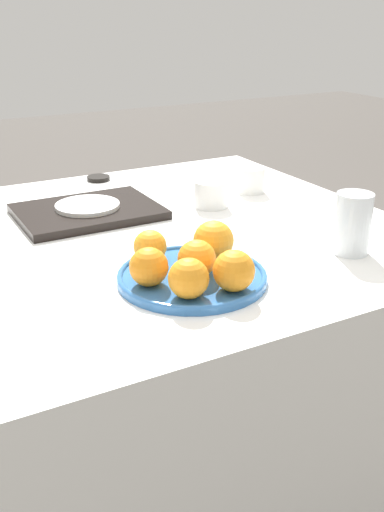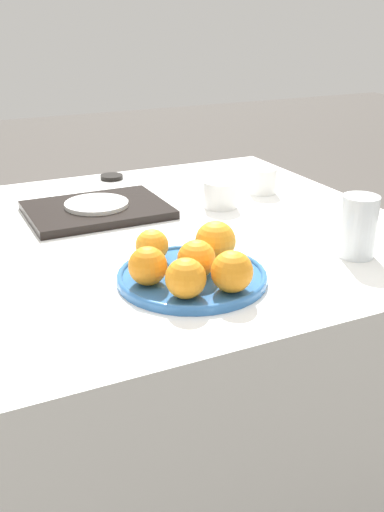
{
  "view_description": "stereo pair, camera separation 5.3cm",
  "coord_description": "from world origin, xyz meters",
  "px_view_note": "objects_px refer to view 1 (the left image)",
  "views": [
    {
      "loc": [
        -0.53,
        -1.16,
        1.22
      ],
      "look_at": [
        -0.05,
        -0.28,
        0.8
      ],
      "focal_mm": 42.0,
      "sensor_mm": 36.0,
      "label": 1
    },
    {
      "loc": [
        -0.49,
        -1.19,
        1.22
      ],
      "look_at": [
        -0.05,
        -0.28,
        0.8
      ],
      "focal_mm": 42.0,
      "sensor_mm": 36.0,
      "label": 2
    }
  ],
  "objects_px": {
    "orange_2": "(234,271)",
    "side_plate": "(87,206)",
    "water_glass": "(353,224)",
    "soy_dish": "(98,178)",
    "orange_4": "(150,246)",
    "serving_tray": "(88,212)",
    "orange_1": "(197,259)",
    "orange_0": "(213,241)",
    "cup_0": "(211,194)",
    "orange_5": "(189,278)",
    "cup_1": "(251,180)",
    "fruit_platter": "(192,276)",
    "orange_3": "(149,267)"
  },
  "relations": [
    {
      "from": "orange_4",
      "to": "serving_tray",
      "type": "distance_m",
      "value": 0.36
    },
    {
      "from": "orange_2",
      "to": "orange_5",
      "type": "relative_size",
      "value": 1.05
    },
    {
      "from": "orange_1",
      "to": "orange_4",
      "type": "relative_size",
      "value": 1.1
    },
    {
      "from": "water_glass",
      "to": "orange_5",
      "type": "bearing_deg",
      "value": -173.92
    },
    {
      "from": "cup_1",
      "to": "soy_dish",
      "type": "bearing_deg",
      "value": 136.12
    },
    {
      "from": "cup_0",
      "to": "cup_1",
      "type": "distance_m",
      "value": 0.17
    },
    {
      "from": "orange_5",
      "to": "orange_2",
      "type": "bearing_deg",
      "value": -8.88
    },
    {
      "from": "water_glass",
      "to": "serving_tray",
      "type": "distance_m",
      "value": 0.63
    },
    {
      "from": "fruit_platter",
      "to": "soy_dish",
      "type": "bearing_deg",
      "value": 82.96
    },
    {
      "from": "orange_4",
      "to": "serving_tray",
      "type": "height_order",
      "value": "orange_4"
    },
    {
      "from": "water_glass",
      "to": "soy_dish",
      "type": "distance_m",
      "value": 0.82
    },
    {
      "from": "serving_tray",
      "to": "cup_1",
      "type": "relative_size",
      "value": 4.39
    },
    {
      "from": "orange_5",
      "to": "orange_4",
      "type": "bearing_deg",
      "value": 87.39
    },
    {
      "from": "fruit_platter",
      "to": "soy_dish",
      "type": "height_order",
      "value": "fruit_platter"
    },
    {
      "from": "orange_2",
      "to": "cup_0",
      "type": "distance_m",
      "value": 0.51
    },
    {
      "from": "fruit_platter",
      "to": "orange_3",
      "type": "height_order",
      "value": "orange_3"
    },
    {
      "from": "orange_4",
      "to": "orange_5",
      "type": "distance_m",
      "value": 0.17
    },
    {
      "from": "orange_5",
      "to": "soy_dish",
      "type": "height_order",
      "value": "orange_5"
    },
    {
      "from": "orange_1",
      "to": "water_glass",
      "type": "bearing_deg",
      "value": -3.95
    },
    {
      "from": "orange_3",
      "to": "side_plate",
      "type": "distance_m",
      "value": 0.45
    },
    {
      "from": "serving_tray",
      "to": "cup_0",
      "type": "relative_size",
      "value": 3.88
    },
    {
      "from": "orange_2",
      "to": "side_plate",
      "type": "bearing_deg",
      "value": 97.98
    },
    {
      "from": "water_glass",
      "to": "orange_0",
      "type": "bearing_deg",
      "value": 164.43
    },
    {
      "from": "orange_1",
      "to": "cup_0",
      "type": "xyz_separation_m",
      "value": [
        0.25,
        0.38,
        -0.01
      ]
    },
    {
      "from": "orange_3",
      "to": "orange_4",
      "type": "bearing_deg",
      "value": 63.84
    },
    {
      "from": "side_plate",
      "to": "cup_0",
      "type": "bearing_deg",
      "value": -15.58
    },
    {
      "from": "cup_1",
      "to": "orange_2",
      "type": "bearing_deg",
      "value": -126.51
    },
    {
      "from": "water_glass",
      "to": "orange_2",
      "type": "bearing_deg",
      "value": -170.14
    },
    {
      "from": "side_plate",
      "to": "water_glass",
      "type": "bearing_deg",
      "value": -50.78
    },
    {
      "from": "orange_0",
      "to": "cup_0",
      "type": "relative_size",
      "value": 0.93
    },
    {
      "from": "orange_1",
      "to": "orange_2",
      "type": "relative_size",
      "value": 0.96
    },
    {
      "from": "water_glass",
      "to": "cup_1",
      "type": "relative_size",
      "value": 1.68
    },
    {
      "from": "side_plate",
      "to": "cup_1",
      "type": "height_order",
      "value": "cup_1"
    },
    {
      "from": "serving_tray",
      "to": "side_plate",
      "type": "height_order",
      "value": "side_plate"
    },
    {
      "from": "orange_0",
      "to": "cup_1",
      "type": "relative_size",
      "value": 1.05
    },
    {
      "from": "orange_5",
      "to": "cup_1",
      "type": "bearing_deg",
      "value": 47.33
    },
    {
      "from": "orange_1",
      "to": "orange_3",
      "type": "relative_size",
      "value": 1.01
    },
    {
      "from": "cup_0",
      "to": "cup_1",
      "type": "xyz_separation_m",
      "value": [
        0.16,
        0.06,
        0.0
      ]
    },
    {
      "from": "orange_4",
      "to": "soy_dish",
      "type": "bearing_deg",
      "value": 78.39
    },
    {
      "from": "orange_3",
      "to": "side_plate",
      "type": "height_order",
      "value": "orange_3"
    },
    {
      "from": "orange_3",
      "to": "side_plate",
      "type": "relative_size",
      "value": 0.45
    },
    {
      "from": "orange_1",
      "to": "side_plate",
      "type": "distance_m",
      "value": 0.46
    },
    {
      "from": "orange_2",
      "to": "side_plate",
      "type": "relative_size",
      "value": 0.48
    },
    {
      "from": "orange_3",
      "to": "cup_0",
      "type": "bearing_deg",
      "value": 47.09
    },
    {
      "from": "fruit_platter",
      "to": "orange_1",
      "type": "relative_size",
      "value": 3.94
    },
    {
      "from": "orange_2",
      "to": "serving_tray",
      "type": "xyz_separation_m",
      "value": [
        -0.08,
        0.54,
        -0.04
      ]
    },
    {
      "from": "orange_2",
      "to": "water_glass",
      "type": "bearing_deg",
      "value": 9.86
    },
    {
      "from": "serving_tray",
      "to": "side_plate",
      "type": "xyz_separation_m",
      "value": [
        0.0,
        0.0,
        0.02
      ]
    },
    {
      "from": "side_plate",
      "to": "orange_4",
      "type": "bearing_deg",
      "value": -89.76
    },
    {
      "from": "orange_4",
      "to": "orange_5",
      "type": "height_order",
      "value": "orange_5"
    }
  ]
}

